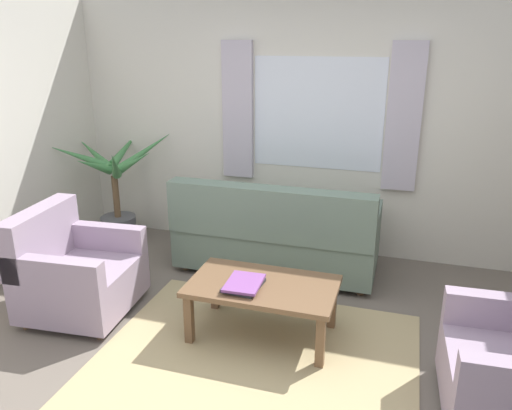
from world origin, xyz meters
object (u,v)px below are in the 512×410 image
couch (276,236)px  armchair_left (74,272)px  coffee_table (263,291)px  book_stack_on_table (244,284)px  potted_plant (116,194)px

couch → armchair_left: bearing=41.2°
armchair_left → coffee_table: (1.58, 0.10, 0.03)m
couch → book_stack_on_table: bearing=93.8°
couch → armchair_left: size_ratio=2.11×
couch → book_stack_on_table: couch is taller
book_stack_on_table → potted_plant: 2.41m
coffee_table → potted_plant: (-2.07, 1.33, 0.17)m
coffee_table → book_stack_on_table: bearing=-142.6°
couch → book_stack_on_table: (0.08, -1.20, 0.09)m
armchair_left → book_stack_on_table: (1.46, 0.01, 0.11)m
couch → book_stack_on_table: 1.20m
coffee_table → book_stack_on_table: (-0.12, -0.09, 0.08)m
coffee_table → book_stack_on_table: book_stack_on_table is taller
coffee_table → armchair_left: bearing=-176.2°
potted_plant → coffee_table: bearing=-32.8°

